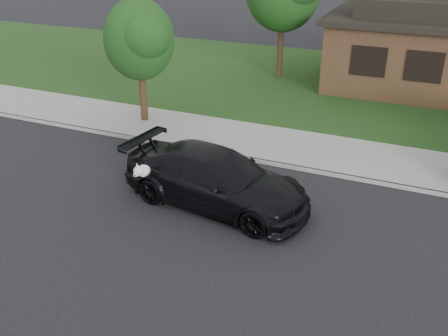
% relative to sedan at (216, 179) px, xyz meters
% --- Properties ---
extents(ground, '(120.00, 120.00, 0.00)m').
position_rel_sedan_xyz_m(ground, '(2.34, -0.52, -0.78)').
color(ground, black).
rests_on(ground, ground).
extents(sidewalk, '(60.00, 3.00, 0.12)m').
position_rel_sedan_xyz_m(sidewalk, '(2.34, 4.48, -0.72)').
color(sidewalk, gray).
rests_on(sidewalk, ground).
extents(curb, '(60.00, 0.12, 0.12)m').
position_rel_sedan_xyz_m(curb, '(2.34, 2.98, -0.72)').
color(curb, gray).
rests_on(curb, ground).
extents(lawn, '(60.00, 13.00, 0.13)m').
position_rel_sedan_xyz_m(lawn, '(2.34, 12.48, -0.71)').
color(lawn, '#193814').
rests_on(lawn, ground).
extents(sedan, '(5.60, 2.87, 1.55)m').
position_rel_sedan_xyz_m(sedan, '(0.00, 0.00, 0.00)').
color(sedan, black).
rests_on(sedan, ground).
extents(tree_2, '(2.73, 2.60, 4.59)m').
position_rel_sedan_xyz_m(tree_2, '(-5.04, 4.59, 2.49)').
color(tree_2, '#332114').
rests_on(tree_2, ground).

